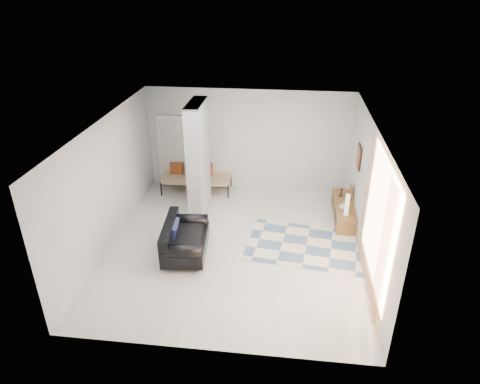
# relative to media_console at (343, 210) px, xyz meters

# --- Properties ---
(floor) EXTENTS (6.00, 6.00, 0.00)m
(floor) POSITION_rel_media_console_xyz_m (-2.52, -1.57, -0.21)
(floor) COLOR silver
(floor) RESTS_ON ground
(ceiling) EXTENTS (6.00, 6.00, 0.00)m
(ceiling) POSITION_rel_media_console_xyz_m (-2.52, -1.57, 2.59)
(ceiling) COLOR white
(ceiling) RESTS_ON wall_back
(wall_back) EXTENTS (6.00, 0.00, 6.00)m
(wall_back) POSITION_rel_media_console_xyz_m (-2.52, 1.43, 1.19)
(wall_back) COLOR silver
(wall_back) RESTS_ON ground
(wall_front) EXTENTS (6.00, 0.00, 6.00)m
(wall_front) POSITION_rel_media_console_xyz_m (-2.52, -4.57, 1.19)
(wall_front) COLOR silver
(wall_front) RESTS_ON ground
(wall_left) EXTENTS (0.00, 6.00, 6.00)m
(wall_left) POSITION_rel_media_console_xyz_m (-5.27, -1.57, 1.19)
(wall_left) COLOR silver
(wall_left) RESTS_ON ground
(wall_right) EXTENTS (0.00, 6.00, 6.00)m
(wall_right) POSITION_rel_media_console_xyz_m (0.23, -1.57, 1.19)
(wall_right) COLOR silver
(wall_right) RESTS_ON ground
(partition_column) EXTENTS (0.35, 1.20, 2.80)m
(partition_column) POSITION_rel_media_console_xyz_m (-3.62, 0.03, 1.19)
(partition_column) COLOR #9BA0A1
(partition_column) RESTS_ON floor
(hallway_door) EXTENTS (0.85, 0.06, 2.04)m
(hallway_door) POSITION_rel_media_console_xyz_m (-4.62, 1.39, 0.81)
(hallway_door) COLOR white
(hallway_door) RESTS_ON floor
(curtain) EXTENTS (0.00, 2.55, 2.55)m
(curtain) POSITION_rel_media_console_xyz_m (0.15, -2.72, 1.24)
(curtain) COLOR orange
(curtain) RESTS_ON wall_right
(wall_art) EXTENTS (0.04, 0.45, 0.55)m
(wall_art) POSITION_rel_media_console_xyz_m (0.20, -0.00, 1.44)
(wall_art) COLOR black
(wall_art) RESTS_ON wall_right
(media_console) EXTENTS (0.45, 1.70, 0.80)m
(media_console) POSITION_rel_media_console_xyz_m (0.00, 0.00, 0.00)
(media_console) COLOR brown
(media_console) RESTS_ON floor
(loveseat) EXTENTS (1.00, 1.57, 0.76)m
(loveseat) POSITION_rel_media_console_xyz_m (-3.58, -1.97, 0.15)
(loveseat) COLOR silver
(loveseat) RESTS_ON floor
(daybed) EXTENTS (1.90, 0.85, 0.77)m
(daybed) POSITION_rel_media_console_xyz_m (-3.95, 1.06, 0.21)
(daybed) COLOR black
(daybed) RESTS_ON floor
(area_rug) EXTENTS (2.80, 2.05, 0.01)m
(area_rug) POSITION_rel_media_console_xyz_m (-0.92, -1.37, -0.20)
(area_rug) COLOR beige
(area_rug) RESTS_ON floor
(cylinder_lamp) EXTENTS (0.10, 0.10, 0.53)m
(cylinder_lamp) POSITION_rel_media_console_xyz_m (-0.02, -0.57, 0.46)
(cylinder_lamp) COLOR white
(cylinder_lamp) RESTS_ON media_console
(bronze_figurine) EXTENTS (0.12, 0.12, 0.22)m
(bronze_figurine) POSITION_rel_media_console_xyz_m (-0.05, 0.38, 0.31)
(bronze_figurine) COLOR #331F16
(bronze_figurine) RESTS_ON media_console
(vase) EXTENTS (0.21, 0.21, 0.21)m
(vase) POSITION_rel_media_console_xyz_m (-0.05, -0.31, 0.30)
(vase) COLOR silver
(vase) RESTS_ON media_console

